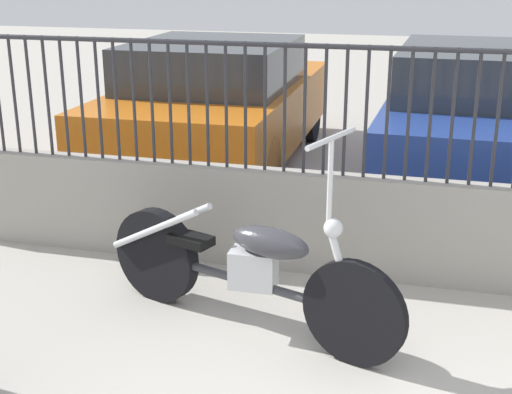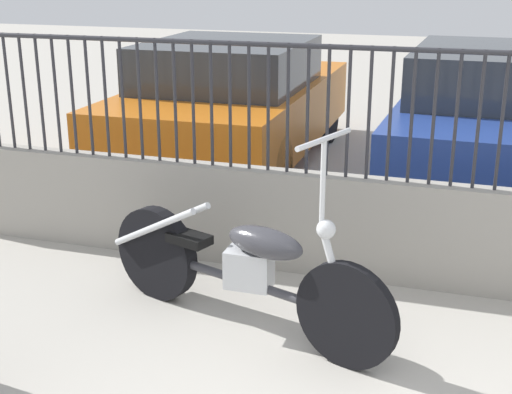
{
  "view_description": "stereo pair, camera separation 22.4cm",
  "coord_description": "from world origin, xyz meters",
  "views": [
    {
      "loc": [
        -0.31,
        -2.01,
        2.21
      ],
      "look_at": [
        -1.44,
        2.35,
        0.7
      ],
      "focal_mm": 50.0,
      "sensor_mm": 36.0,
      "label": 1
    },
    {
      "loc": [
        -0.1,
        -1.95,
        2.21
      ],
      "look_at": [
        -1.44,
        2.35,
        0.7
      ],
      "focal_mm": 50.0,
      "sensor_mm": 36.0,
      "label": 2
    }
  ],
  "objects": [
    {
      "name": "fence_railing",
      "position": [
        0.0,
        2.82,
        1.32
      ],
      "size": [
        8.57,
        0.04,
        0.92
      ],
      "color": "#2D2D33",
      "rests_on": "low_wall"
    },
    {
      "name": "motorcycle_dark_grey",
      "position": [
        -1.46,
        1.88,
        0.4
      ],
      "size": [
        2.02,
        0.87,
        1.32
      ],
      "rotation": [
        0.0,
        0.0,
        -0.34
      ],
      "color": "black",
      "rests_on": "ground_plane"
    },
    {
      "name": "car_blue",
      "position": [
        0.11,
        5.35,
        0.71
      ],
      "size": [
        1.9,
        4.18,
        1.41
      ],
      "rotation": [
        0.0,
        0.0,
        1.54
      ],
      "color": "black",
      "rests_on": "ground_plane"
    },
    {
      "name": "low_wall",
      "position": [
        0.0,
        2.82,
        0.38
      ],
      "size": [
        8.57,
        0.18,
        0.75
      ],
      "color": "#9E998E",
      "rests_on": "ground_plane"
    },
    {
      "name": "car_orange",
      "position": [
        -2.68,
        5.45,
        0.69
      ],
      "size": [
        1.85,
        3.99,
        1.37
      ],
      "rotation": [
        0.0,
        0.0,
        1.58
      ],
      "color": "black",
      "rests_on": "ground_plane"
    }
  ]
}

